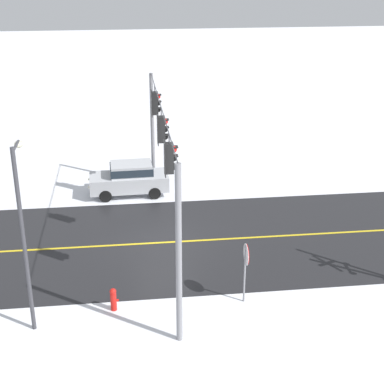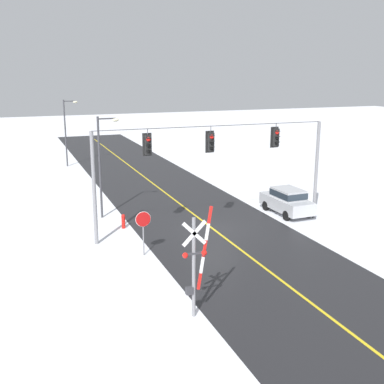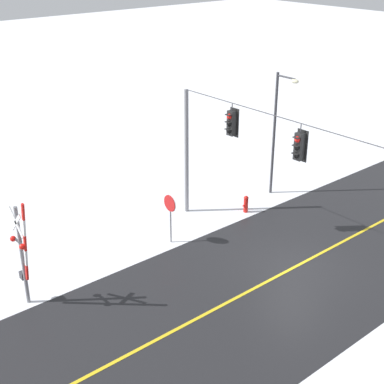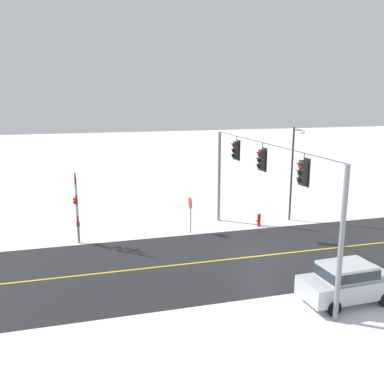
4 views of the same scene
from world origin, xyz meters
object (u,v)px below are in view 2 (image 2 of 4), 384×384
Objects in this scene: railroad_crossing at (195,262)px; parked_car_silver at (287,200)px; streetlamp_near at (103,158)px; streetlamp_far at (67,127)px; stop_sign at (143,224)px; fire_hydrant at (123,221)px.

railroad_crossing reaches higher than parked_car_silver.
streetlamp_near is at bearing 92.96° from railroad_crossing.
railroad_crossing is at bearing -88.71° from streetlamp_far.
parked_car_silver is at bearing -62.77° from streetlamp_far.
fire_hydrant is (0.02, 4.77, -1.25)m from stop_sign.
streetlamp_far is (-0.75, 33.01, 1.67)m from railroad_crossing.
streetlamp_far is at bearing 90.00° from streetlamp_near.
stop_sign is 0.36× the size of streetlamp_far.
parked_car_silver is at bearing -4.46° from fire_hydrant.
railroad_crossing is 11.86m from fire_hydrant.
parked_car_silver is 4.83× the size of fire_hydrant.
stop_sign is 4.93m from fire_hydrant.
parked_car_silver is 0.65× the size of streetlamp_far.
streetlamp_far reaches higher than railroad_crossing.
fire_hydrant is at bearing 175.54° from parked_car_silver.
streetlamp_far is 21.57m from fire_hydrant.
fire_hydrant is at bearing -88.43° from streetlamp_far.
stop_sign is at bearing -90.22° from fire_hydrant.
stop_sign is at bearing 91.48° from railroad_crossing.
railroad_crossing is 33.06m from streetlamp_far.
streetlamp_near is 4.42m from fire_hydrant.
railroad_crossing is at bearing -89.21° from fire_hydrant.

